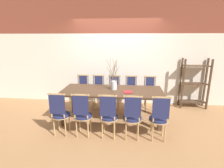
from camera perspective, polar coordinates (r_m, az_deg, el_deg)
name	(u,v)px	position (r m, az deg, el deg)	size (l,w,h in m)	color
ground_plane	(112,120)	(4.40, 0.00, -11.60)	(16.00, 16.00, 0.00)	#9E7047
wall_rear	(116,50)	(5.24, 1.41, 10.89)	(12.00, 0.06, 3.20)	beige
dining_table	(112,94)	(4.15, 0.00, -3.29)	(2.37, 0.99, 0.77)	#422B1C
chair_near_leftend	(60,113)	(3.73, -16.65, -8.96)	(0.39, 0.39, 0.94)	#1E234C
chair_near_left	(82,114)	(3.58, -9.62, -9.52)	(0.39, 0.39, 0.94)	#1E234C
chair_near_center	(109,115)	(3.49, -1.15, -10.00)	(0.39, 0.39, 0.94)	#1E234C
chair_near_right	(132,116)	(3.47, 6.65, -10.25)	(0.39, 0.39, 0.94)	#1E234C
chair_near_rightend	(159,117)	(3.52, 15.17, -10.32)	(0.39, 0.39, 0.94)	#1E234C
chair_far_leftend	(83,90)	(5.10, -9.59, -2.05)	(0.39, 0.39, 0.94)	#1E234C
chair_far_left	(98,91)	(5.00, -4.56, -2.22)	(0.39, 0.39, 0.94)	#1E234C
chair_far_center	(114,91)	(4.95, 0.72, -2.39)	(0.39, 0.39, 0.94)	#1E234C
chair_far_right	(131,92)	(4.93, 6.19, -2.53)	(0.39, 0.39, 0.94)	#1E234C
chair_far_rightend	(150,92)	(4.96, 12.22, -2.66)	(0.39, 0.39, 0.94)	#1E234C
vase_centerpiece	(114,84)	(4.15, 0.60, -0.07)	(0.30, 0.35, 0.76)	silver
book_stack	(128,92)	(3.98, 5.18, -2.58)	(0.21, 0.20, 0.02)	maroon
shelving_rack	(194,84)	(5.47, 25.28, 0.10)	(0.74, 0.31, 1.41)	#422D1E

